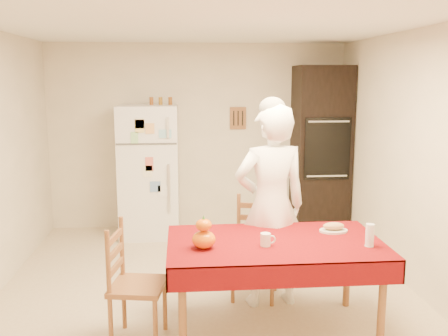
{
  "coord_description": "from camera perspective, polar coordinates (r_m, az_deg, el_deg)",
  "views": [
    {
      "loc": [
        -0.23,
        -4.54,
        2.03
      ],
      "look_at": [
        0.18,
        0.2,
        1.18
      ],
      "focal_mm": 40.0,
      "sensor_mm": 36.0,
      "label": 1
    }
  ],
  "objects": [
    {
      "name": "spice_jar_right",
      "position": [
        6.48,
        -6.16,
        7.63
      ],
      "size": [
        0.05,
        0.05,
        0.1
      ],
      "primitive_type": "cylinder",
      "color": "brown",
      "rests_on": "refrigerator"
    },
    {
      "name": "room_shell",
      "position": [
        4.57,
        -2.04,
        5.02
      ],
      "size": [
        4.02,
        4.52,
        2.51
      ],
      "color": "beige",
      "rests_on": "ground"
    },
    {
      "name": "chair_far",
      "position": [
        4.76,
        3.64,
        -8.53
      ],
      "size": [
        0.51,
        0.5,
        0.95
      ],
      "rotation": [
        0.0,
        0.0,
        -0.27
      ],
      "color": "brown",
      "rests_on": "floor"
    },
    {
      "name": "coffee_mug",
      "position": [
        3.89,
        4.77,
        -8.16
      ],
      "size": [
        0.08,
        0.08,
        0.1
      ],
      "primitive_type": "cylinder",
      "color": "white",
      "rests_on": "dining_table"
    },
    {
      "name": "oven_cabinet",
      "position": [
        6.79,
        10.99,
        2.12
      ],
      "size": [
        0.7,
        0.62,
        2.2
      ],
      "color": "black",
      "rests_on": "floor"
    },
    {
      "name": "bread_loaf",
      "position": [
        4.31,
        12.42,
        -6.5
      ],
      "size": [
        0.18,
        0.1,
        0.06
      ],
      "primitive_type": "ellipsoid",
      "color": "#A28250",
      "rests_on": "bread_plate"
    },
    {
      "name": "pumpkin_upper",
      "position": [
        3.79,
        -2.33,
        -6.52
      ],
      "size": [
        0.12,
        0.12,
        0.09
      ],
      "primitive_type": "ellipsoid",
      "color": "#D05704",
      "rests_on": "pumpkin_lower"
    },
    {
      "name": "floor",
      "position": [
        4.98,
        -1.93,
        -13.91
      ],
      "size": [
        4.5,
        4.5,
        0.0
      ],
      "primitive_type": "plane",
      "color": "#C1AA8B",
      "rests_on": "ground"
    },
    {
      "name": "pumpkin_lower",
      "position": [
        3.82,
        -2.32,
        -8.16
      ],
      "size": [
        0.18,
        0.18,
        0.14
      ],
      "primitive_type": "ellipsoid",
      "color": "#C54404",
      "rests_on": "dining_table"
    },
    {
      "name": "dining_table",
      "position": [
        4.04,
        5.83,
        -9.23
      ],
      "size": [
        1.7,
        1.0,
        0.76
      ],
      "color": "brown",
      "rests_on": "floor"
    },
    {
      "name": "refrigerator",
      "position": [
        6.54,
        -8.56,
        -0.34
      ],
      "size": [
        0.75,
        0.74,
        1.7
      ],
      "color": "white",
      "rests_on": "floor"
    },
    {
      "name": "spice_jar_mid",
      "position": [
        6.48,
        -7.26,
        7.61
      ],
      "size": [
        0.05,
        0.05,
        0.1
      ],
      "primitive_type": "cylinder",
      "color": "#8F601A",
      "rests_on": "refrigerator"
    },
    {
      "name": "bread_plate",
      "position": [
        4.33,
        12.4,
        -7.01
      ],
      "size": [
        0.24,
        0.24,
        0.02
      ],
      "primitive_type": "cylinder",
      "color": "silver",
      "rests_on": "dining_table"
    },
    {
      "name": "wine_glass",
      "position": [
        4.01,
        16.32,
        -7.38
      ],
      "size": [
        0.07,
        0.07,
        0.18
      ],
      "primitive_type": "cylinder",
      "color": "white",
      "rests_on": "dining_table"
    },
    {
      "name": "chair_left",
      "position": [
        4.01,
        -10.73,
        -12.33
      ],
      "size": [
        0.46,
        0.48,
        0.95
      ],
      "rotation": [
        0.0,
        0.0,
        1.4
      ],
      "color": "brown",
      "rests_on": "floor"
    },
    {
      "name": "seated_woman",
      "position": [
        4.47,
        5.36,
        -4.4
      ],
      "size": [
        0.72,
        0.53,
        1.82
      ],
      "primitive_type": "imported",
      "rotation": [
        0.0,
        0.0,
        3.3
      ],
      "color": "white",
      "rests_on": "floor"
    },
    {
      "name": "spice_jar_left",
      "position": [
        6.49,
        -8.3,
        7.59
      ],
      "size": [
        0.05,
        0.05,
        0.1
      ],
      "primitive_type": "cylinder",
      "color": "brown",
      "rests_on": "refrigerator"
    }
  ]
}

